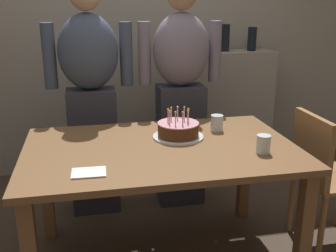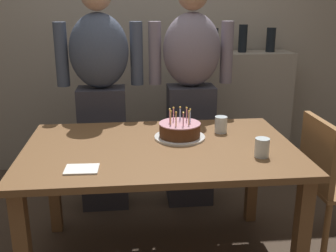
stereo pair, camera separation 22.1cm
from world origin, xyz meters
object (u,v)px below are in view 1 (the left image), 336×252
Objects in this scene: water_glass_far at (263,144)px; dining_chair at (324,170)px; birthday_cake at (178,130)px; water_glass_near at (217,123)px; person_woman_cardigan at (181,92)px; napkin_stack at (89,173)px; person_man_bearded at (91,96)px.

water_glass_far is 0.11× the size of dining_chair.
dining_chair is (0.88, -0.15, -0.27)m from birthday_cake.
water_glass_near is 0.56m from person_woman_cardigan.
water_glass_far is 0.62× the size of napkin_stack.
dining_chair is (0.62, -0.23, -0.27)m from water_glass_near.
person_woman_cardigan reaches higher than dining_chair.
person_woman_cardigan is (-0.10, 0.54, 0.08)m from water_glass_near.
napkin_stack is (-0.53, -0.41, -0.04)m from birthday_cake.
water_glass_far is at bearing 103.14° from person_woman_cardigan.
dining_chair is (0.50, 0.18, -0.27)m from water_glass_far.
napkin_stack is 1.25m from person_woman_cardigan.
person_man_bearded reaches higher than birthday_cake.
napkin_stack is at bearing -148.01° from water_glass_near.
water_glass_near is 1.01× the size of water_glass_far.
water_glass_near is (0.26, 0.08, 0.01)m from birthday_cake.
person_woman_cardigan reaches higher than napkin_stack.
napkin_stack is 0.18× the size of dining_chair.
birthday_cake reaches higher than napkin_stack.
birthday_cake is 3.00× the size of water_glass_far.
person_man_bearded reaches higher than napkin_stack.
water_glass_far is 0.98m from person_woman_cardigan.
dining_chair is (0.72, -0.77, -0.36)m from person_woman_cardigan.
water_glass_near is at bearing 106.39° from water_glass_far.
dining_chair is at bearing 19.86° from water_glass_far.
water_glass_near reaches higher than napkin_stack.
water_glass_far is at bearing -73.61° from water_glass_near.
water_glass_near is 0.06× the size of person_woman_cardigan.
water_glass_far is 0.92m from napkin_stack.
birthday_cake is at bearing 80.21° from dining_chair.
napkin_stack is 0.10× the size of person_woman_cardigan.
birthday_cake is at bearing -163.29° from water_glass_near.
dining_chair is at bearing -9.79° from birthday_cake.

